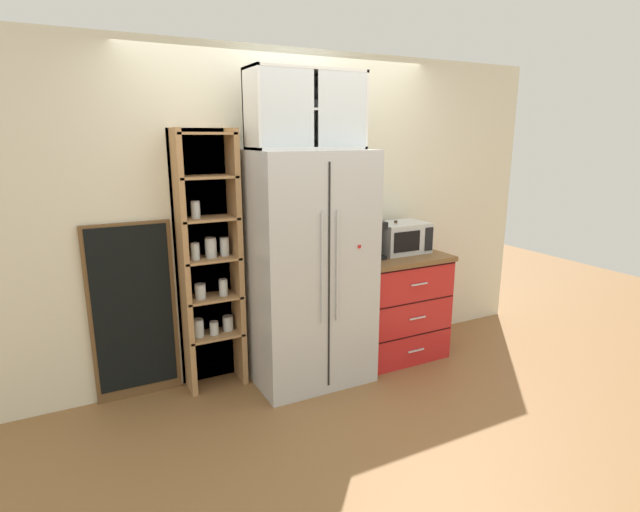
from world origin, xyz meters
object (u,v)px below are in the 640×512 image
(chalkboard_menu, at_px, (133,312))
(coffee_maker, at_px, (370,239))
(mug_cream, at_px, (399,249))
(microwave, at_px, (401,237))
(bottle_amber, at_px, (395,239))
(refrigerator, at_px, (308,269))

(chalkboard_menu, bearing_deg, coffee_maker, -8.18)
(mug_cream, bearing_deg, microwave, 41.92)
(bottle_amber, bearing_deg, mug_cream, -87.89)
(refrigerator, height_order, coffee_maker, refrigerator)
(microwave, relative_size, mug_cream, 4.04)
(coffee_maker, bearing_deg, refrigerator, -175.86)
(refrigerator, relative_size, bottle_amber, 6.38)
(coffee_maker, bearing_deg, microwave, 6.95)
(coffee_maker, relative_size, bottle_amber, 1.10)
(bottle_amber, relative_size, chalkboard_menu, 0.22)
(coffee_maker, bearing_deg, bottle_amber, 7.94)
(mug_cream, bearing_deg, coffee_maker, 176.82)
(refrigerator, xyz_separation_m, microwave, (0.93, 0.08, 0.14))
(microwave, height_order, bottle_amber, bottle_amber)
(microwave, bearing_deg, bottle_amber, -177.26)
(microwave, bearing_deg, mug_cream, -138.08)
(coffee_maker, distance_m, mug_cream, 0.30)
(bottle_amber, xyz_separation_m, chalkboard_menu, (-2.13, 0.23, -0.38))
(refrigerator, distance_m, mug_cream, 0.87)
(refrigerator, relative_size, coffee_maker, 5.80)
(coffee_maker, xyz_separation_m, chalkboard_menu, (-1.85, 0.27, -0.41))
(mug_cream, relative_size, bottle_amber, 0.39)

